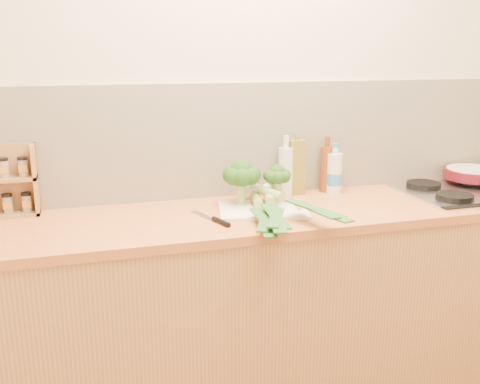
% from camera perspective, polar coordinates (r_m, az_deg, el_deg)
% --- Properties ---
extents(room_shell, '(3.50, 3.50, 3.50)m').
position_cam_1_polar(room_shell, '(2.58, 1.10, 5.60)').
color(room_shell, beige).
rests_on(room_shell, ground).
extents(counter, '(3.20, 0.62, 0.90)m').
position_cam_1_polar(counter, '(2.54, 3.01, -11.70)').
color(counter, tan).
rests_on(counter, ground).
extents(gas_hob, '(0.58, 0.50, 0.04)m').
position_cam_1_polar(gas_hob, '(2.86, 22.86, 0.11)').
color(gas_hob, silver).
rests_on(gas_hob, counter).
extents(chopping_board, '(0.43, 0.35, 0.01)m').
position_cam_1_polar(chopping_board, '(2.35, 2.44, -1.90)').
color(chopping_board, white).
rests_on(chopping_board, counter).
extents(broccoli_left, '(0.17, 0.17, 0.20)m').
position_cam_1_polar(broccoli_left, '(2.39, 0.20, 1.85)').
color(broccoli_left, '#9BB569').
rests_on(broccoli_left, chopping_board).
extents(broccoli_right, '(0.13, 0.13, 0.18)m').
position_cam_1_polar(broccoli_right, '(2.42, 3.99, 1.65)').
color(broccoli_right, '#9BB569').
rests_on(broccoli_right, chopping_board).
extents(leek_front, '(0.21, 0.71, 0.04)m').
position_cam_1_polar(leek_front, '(2.33, 1.99, -1.31)').
color(leek_front, white).
rests_on(leek_front, chopping_board).
extents(leek_mid, '(0.22, 0.66, 0.04)m').
position_cam_1_polar(leek_mid, '(2.30, 3.32, -1.11)').
color(leek_mid, white).
rests_on(leek_mid, chopping_board).
extents(leek_back, '(0.24, 0.68, 0.04)m').
position_cam_1_polar(leek_back, '(2.32, 4.38, -0.52)').
color(leek_back, white).
rests_on(leek_back, chopping_board).
extents(chefs_knife, '(0.12, 0.27, 0.02)m').
position_cam_1_polar(chefs_knife, '(2.20, -2.52, -3.02)').
color(chefs_knife, silver).
rests_on(chefs_knife, counter).
extents(skillet, '(0.43, 0.30, 0.05)m').
position_cam_1_polar(skillet, '(3.05, 23.67, 1.84)').
color(skillet, '#4E0D15').
rests_on(skillet, gas_hob).
extents(spice_rack, '(0.25, 0.10, 0.30)m').
position_cam_1_polar(spice_rack, '(2.47, -23.68, 0.68)').
color(spice_rack, '#A27C45').
rests_on(spice_rack, counter).
extents(oil_tin, '(0.08, 0.05, 0.30)m').
position_cam_1_polar(oil_tin, '(2.62, 6.04, 2.67)').
color(oil_tin, olive).
rests_on(oil_tin, counter).
extents(glass_bottle, '(0.07, 0.07, 0.30)m').
position_cam_1_polar(glass_bottle, '(2.59, 4.87, 2.27)').
color(glass_bottle, silver).
rests_on(glass_bottle, counter).
extents(amber_bottle, '(0.06, 0.06, 0.28)m').
position_cam_1_polar(amber_bottle, '(2.69, 9.20, 2.53)').
color(amber_bottle, brown).
rests_on(amber_bottle, counter).
extents(water_bottle, '(0.08, 0.08, 0.23)m').
position_cam_1_polar(water_bottle, '(2.68, 10.02, 1.90)').
color(water_bottle, silver).
rests_on(water_bottle, counter).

